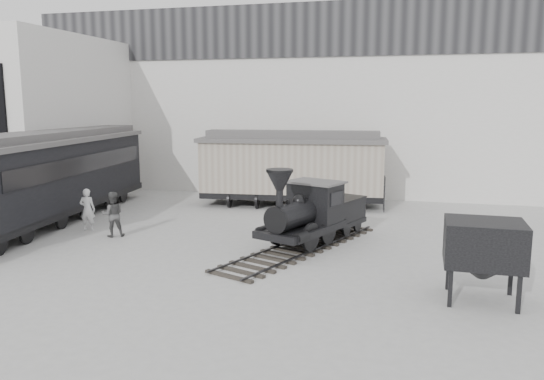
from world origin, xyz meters
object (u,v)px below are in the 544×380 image
(visitor_a, at_px, (87,209))
(visitor_b, at_px, (113,214))
(boxcar, at_px, (292,167))
(coal_hopper, at_px, (484,249))
(locomotive, at_px, (311,216))
(passenger_coach, at_px, (55,175))

(visitor_a, relative_size, visitor_b, 0.98)
(boxcar, height_order, coal_hopper, boxcar)
(visitor_a, xyz_separation_m, coal_hopper, (15.41, -4.67, 0.57))
(locomotive, height_order, passenger_coach, passenger_coach)
(visitor_a, height_order, visitor_b, visitor_b)
(coal_hopper, bearing_deg, boxcar, 124.98)
(locomotive, xyz_separation_m, visitor_a, (-9.78, 0.07, -0.23))
(visitor_a, bearing_deg, locomotive, 168.73)
(coal_hopper, bearing_deg, visitor_b, 165.81)
(passenger_coach, height_order, visitor_a, passenger_coach)
(visitor_a, relative_size, coal_hopper, 0.80)
(passenger_coach, distance_m, visitor_a, 3.17)
(boxcar, height_order, visitor_a, boxcar)
(passenger_coach, bearing_deg, locomotive, -12.09)
(boxcar, xyz_separation_m, visitor_a, (-7.41, -7.56, -1.19))
(boxcar, relative_size, passenger_coach, 0.68)
(boxcar, xyz_separation_m, coal_hopper, (8.00, -12.24, -0.62))
(locomotive, height_order, visitor_b, locomotive)
(locomotive, xyz_separation_m, boxcar, (-2.37, 7.63, 0.96))
(locomotive, xyz_separation_m, passenger_coach, (-12.34, 1.48, 1.00))
(boxcar, distance_m, visitor_a, 10.66)
(locomotive, relative_size, visitor_a, 4.83)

